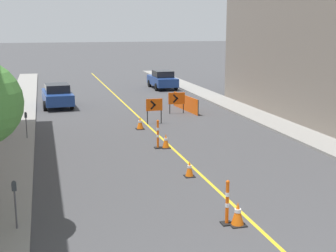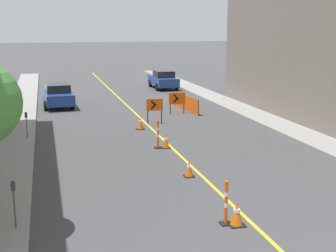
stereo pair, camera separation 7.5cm
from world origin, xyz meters
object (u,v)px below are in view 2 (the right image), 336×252
object	(u,v)px
traffic_cone_third	(189,169)
parking_meter_near_curb	(14,195)
traffic_cone_second	(237,214)
traffic_cone_fifth	(140,123)
parking_meter_far_curb	(26,119)
arrow_barricade_primary	(155,106)
arrow_barricade_secondary	(177,99)
parked_car_curb_near	(58,95)
delineator_post_front	(226,205)
traffic_cone_fourth	(166,141)
delineator_post_rear	(158,136)
parked_car_curb_mid	(163,79)

from	to	relation	value
traffic_cone_third	parking_meter_near_curb	xyz separation A→B (m)	(-5.93, -3.35, 0.78)
traffic_cone_second	traffic_cone_third	xyz separation A→B (m)	(-0.00, 4.43, -0.04)
traffic_cone_fifth	parking_meter_near_curb	distance (m)	13.09
traffic_cone_second	parking_meter_far_curb	size ratio (longest dim) A/B	0.53
parking_meter_far_curb	arrow_barricade_primary	bearing A→B (deg)	17.67
traffic_cone_third	arrow_barricade_secondary	world-z (taller)	arrow_barricade_secondary
traffic_cone_third	parking_meter_far_curb	distance (m)	9.46
traffic_cone_fifth	parked_car_curb_near	bearing A→B (deg)	115.87
arrow_barricade_secondary	parked_car_curb_near	distance (m)	8.42
delineator_post_front	parking_meter_far_curb	xyz separation A→B (m)	(-5.67, 11.63, 0.46)
arrow_barricade_primary	parked_car_curb_near	bearing A→B (deg)	124.42
delineator_post_front	parked_car_curb_near	size ratio (longest dim) A/B	0.29
traffic_cone_fourth	arrow_barricade_secondary	xyz separation A→B (m)	(2.82, 8.04, 0.59)
parked_car_curb_near	arrow_barricade_primary	bearing A→B (deg)	-57.93
parking_meter_near_curb	parking_meter_far_curb	distance (m)	10.68
delineator_post_rear	arrow_barricade_secondary	bearing A→B (deg)	68.26
parked_car_curb_near	parking_meter_near_curb	bearing A→B (deg)	-98.54
arrow_barricade_primary	parking_meter_near_curb	size ratio (longest dim) A/B	1.06
traffic_cone_second	parking_meter_far_curb	bearing A→B (deg)	116.77
traffic_cone_second	delineator_post_front	bearing A→B (deg)	153.45
traffic_cone_third	arrow_barricade_secondary	size ratio (longest dim) A/B	0.45
arrow_barricade_secondary	parking_meter_far_curb	distance (m)	10.20
delineator_post_front	parking_meter_near_curb	xyz separation A→B (m)	(-5.67, 0.95, 0.51)
traffic_cone_third	delineator_post_rear	size ratio (longest dim) A/B	0.45
traffic_cone_fourth	traffic_cone_fifth	xyz separation A→B (m)	(-0.33, 4.17, 0.00)
traffic_cone_second	parking_meter_near_curb	world-z (taller)	parking_meter_near_curb
delineator_post_front	parked_car_curb_near	world-z (taller)	parked_car_curb_near
delineator_post_front	delineator_post_rear	xyz separation A→B (m)	(0.11, 8.56, 0.01)
traffic_cone_fourth	arrow_barricade_primary	size ratio (longest dim) A/B	0.46
traffic_cone_third	delineator_post_front	bearing A→B (deg)	-93.53
arrow_barricade_primary	parking_meter_near_curb	distance (m)	14.59
traffic_cone_fourth	traffic_cone_fifth	distance (m)	4.19
delineator_post_front	parking_meter_far_curb	bearing A→B (deg)	115.98
parking_meter_far_curb	traffic_cone_fourth	bearing A→B (deg)	-27.17
traffic_cone_second	arrow_barricade_primary	xyz separation A→B (m)	(0.93, 13.95, 0.68)
arrow_barricade_primary	parking_meter_far_curb	bearing A→B (deg)	-163.41
delineator_post_front	arrow_barricade_primary	size ratio (longest dim) A/B	0.91
traffic_cone_second	traffic_cone_fourth	distance (m)	8.62
traffic_cone_fourth	parking_meter_near_curb	size ratio (longest dim) A/B	0.48
traffic_cone_fourth	delineator_post_rear	xyz separation A→B (m)	(-0.35, 0.07, 0.25)
delineator_post_rear	parked_car_curb_mid	bearing A→B (deg)	75.05
traffic_cone_fifth	delineator_post_front	size ratio (longest dim) A/B	0.51
parked_car_curb_near	parking_meter_far_curb	bearing A→B (deg)	-104.31
traffic_cone_fourth	delineator_post_rear	world-z (taller)	delineator_post_rear
arrow_barricade_secondary	parking_meter_far_curb	size ratio (longest dim) A/B	1.04
parking_meter_near_curb	traffic_cone_fourth	bearing A→B (deg)	50.86
parking_meter_near_curb	arrow_barricade_secondary	bearing A→B (deg)	60.10
arrow_barricade_primary	traffic_cone_second	bearing A→B (deg)	-94.90
traffic_cone_second	parking_meter_far_curb	distance (m)	13.19
parking_meter_near_curb	traffic_cone_third	bearing A→B (deg)	29.43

